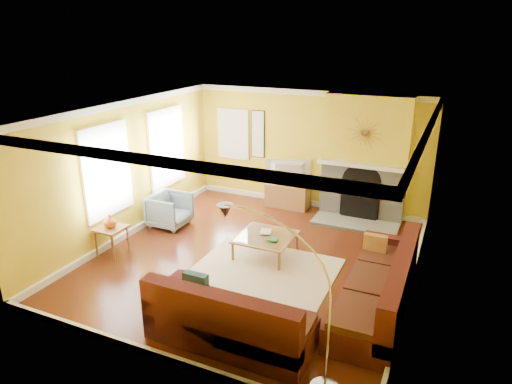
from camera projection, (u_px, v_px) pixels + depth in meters
The scene contains 27 objects.
floor at pixel (254, 259), 8.36m from camera, with size 5.50×6.00×0.02m, color #612714.
ceiling at pixel (254, 110), 7.45m from camera, with size 5.50×6.00×0.02m, color white.
wall_back at pixel (308, 149), 10.49m from camera, with size 5.50×0.02×2.70m, color yellow.
wall_front at pixel (147, 266), 5.32m from camera, with size 5.50×0.02×2.70m, color yellow.
wall_left at pixel (127, 170), 8.97m from camera, with size 0.02×6.00×2.70m, color yellow.
wall_right at pixel (421, 214), 6.83m from camera, with size 0.02×6.00×2.70m, color yellow.
baseboard at pixel (254, 255), 8.34m from camera, with size 5.50×6.00×0.12m, color white, non-canonical shape.
crown_molding at pixel (254, 115), 7.47m from camera, with size 5.50×6.00×0.12m, color white, non-canonical shape.
window_left_near at pixel (166, 148), 10.02m from camera, with size 0.06×1.22×1.72m, color white.
window_left_far at pixel (106, 171), 8.39m from camera, with size 0.06×1.22×1.72m, color white.
window_back at pixel (233, 134), 11.11m from camera, with size 0.82×0.06×1.22m, color white.
wall_art at pixel (258, 134), 10.85m from camera, with size 0.34×0.04×1.14m, color white.
fireplace at pixel (365, 158), 9.78m from camera, with size 1.80×0.40×2.70m, color gray, non-canonical shape.
mantel at pixel (362, 165), 9.61m from camera, with size 1.92×0.22×0.08m, color white.
hearth at pixel (355, 224), 9.76m from camera, with size 1.80×0.70×0.06m, color gray.
sunburst at pixel (365, 133), 9.38m from camera, with size 0.70×0.04×0.70m, color olive, non-canonical shape.
rug at pixel (266, 269), 7.98m from camera, with size 2.40×1.80×0.02m, color beige.
sectional_sofa at pixel (297, 275), 6.91m from camera, with size 3.16×3.44×0.90m, color #4F1A19, non-canonical shape.
coffee_table at pixel (265, 245), 8.42m from camera, with size 1.00×1.00×0.40m, color white, non-canonical shape.
media_console at pixel (288, 196), 10.70m from camera, with size 1.00×0.45×0.55m, color #956436.
tv at pixel (288, 172), 10.51m from camera, with size 1.02×0.13×0.59m, color black.
subwoofer at pixel (301, 202), 10.66m from camera, with size 0.30×0.30×0.30m, color white.
armchair at pixel (170, 210), 9.63m from camera, with size 0.76×0.78×0.71m, color #7A8EA0.
side_table at pixel (112, 241), 8.41m from camera, with size 0.50×0.50×0.55m, color #956436, non-canonical shape.
vase at pixel (110, 221), 8.28m from camera, with size 0.24×0.24×0.25m, color orange.
book at pixel (260, 231), 8.49m from camera, with size 0.20×0.27×0.03m, color white.
arc_lamp at pixel (280, 302), 5.15m from camera, with size 1.35×0.36×2.12m, color silver, non-canonical shape.
Camera 1 is at (3.11, -6.78, 3.96)m, focal length 32.00 mm.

